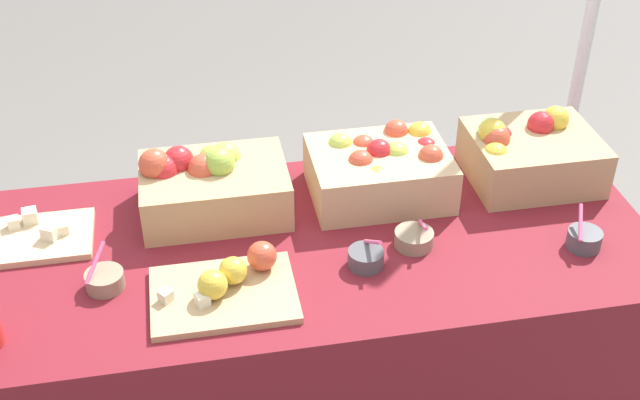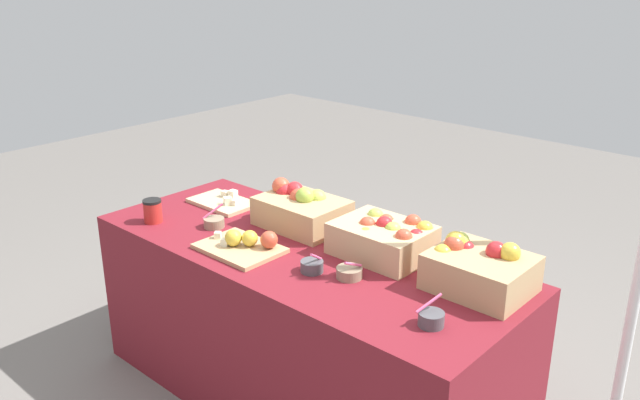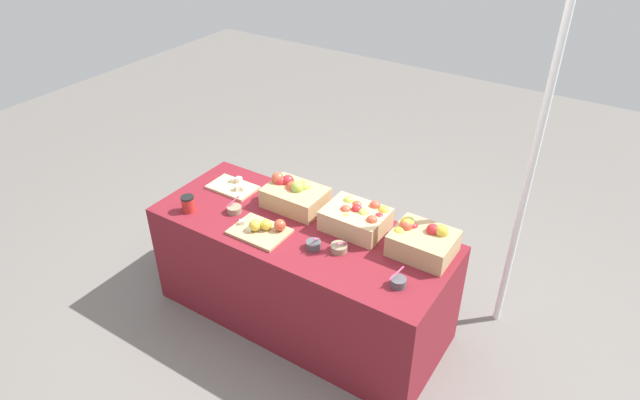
{
  "view_description": "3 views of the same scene",
  "coord_description": "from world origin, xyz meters",
  "px_view_note": "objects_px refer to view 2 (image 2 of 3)",
  "views": [
    {
      "loc": [
        -0.22,
        -1.66,
        2.03
      ],
      "look_at": [
        0.09,
        0.01,
        0.86
      ],
      "focal_mm": 46.39,
      "sensor_mm": 36.0,
      "label": 1
    },
    {
      "loc": [
        1.74,
        -1.81,
        1.88
      ],
      "look_at": [
        0.14,
        -0.04,
        1.0
      ],
      "focal_mm": 37.3,
      "sensor_mm": 36.0,
      "label": 2
    },
    {
      "loc": [
        1.61,
        -2.27,
        2.73
      ],
      "look_at": [
        0.16,
        -0.03,
        1.01
      ],
      "focal_mm": 31.29,
      "sensor_mm": 36.0,
      "label": 3
    }
  ],
  "objects_px": {
    "apple_crate_middle": "(384,238)",
    "sample_bowl_extra": "(431,319)",
    "sample_bowl_mid": "(214,222)",
    "sample_bowl_near": "(349,272)",
    "cutting_board_back": "(223,202)",
    "apple_crate_left": "(478,268)",
    "cutting_board_front": "(244,244)",
    "sample_bowl_far": "(312,266)",
    "apple_crate_right": "(301,209)",
    "coffee_cup": "(153,211)"
  },
  "relations": [
    {
      "from": "apple_crate_middle",
      "to": "sample_bowl_mid",
      "type": "height_order",
      "value": "apple_crate_middle"
    },
    {
      "from": "apple_crate_left",
      "to": "cutting_board_back",
      "type": "relative_size",
      "value": 1.08
    },
    {
      "from": "cutting_board_back",
      "to": "sample_bowl_near",
      "type": "height_order",
      "value": "sample_bowl_near"
    },
    {
      "from": "sample_bowl_extra",
      "to": "cutting_board_back",
      "type": "bearing_deg",
      "value": 168.49
    },
    {
      "from": "cutting_board_back",
      "to": "sample_bowl_near",
      "type": "bearing_deg",
      "value": -11.48
    },
    {
      "from": "apple_crate_right",
      "to": "cutting_board_back",
      "type": "xyz_separation_m",
      "value": [
        -0.47,
        -0.06,
        -0.07
      ]
    },
    {
      "from": "cutting_board_back",
      "to": "sample_bowl_far",
      "type": "relative_size",
      "value": 3.38
    },
    {
      "from": "sample_bowl_near",
      "to": "sample_bowl_mid",
      "type": "distance_m",
      "value": 0.77
    },
    {
      "from": "sample_bowl_mid",
      "to": "apple_crate_left",
      "type": "bearing_deg",
      "value": 13.11
    },
    {
      "from": "apple_crate_middle",
      "to": "sample_bowl_near",
      "type": "relative_size",
      "value": 3.76
    },
    {
      "from": "apple_crate_right",
      "to": "cutting_board_front",
      "type": "relative_size",
      "value": 1.13
    },
    {
      "from": "cutting_board_back",
      "to": "sample_bowl_extra",
      "type": "xyz_separation_m",
      "value": [
        1.38,
        -0.28,
        0.01
      ]
    },
    {
      "from": "cutting_board_back",
      "to": "apple_crate_middle",
      "type": "bearing_deg",
      "value": 3.32
    },
    {
      "from": "apple_crate_middle",
      "to": "sample_bowl_mid",
      "type": "bearing_deg",
      "value": -159.84
    },
    {
      "from": "cutting_board_front",
      "to": "coffee_cup",
      "type": "relative_size",
      "value": 3.18
    },
    {
      "from": "sample_bowl_near",
      "to": "cutting_board_front",
      "type": "bearing_deg",
      "value": -168.23
    },
    {
      "from": "cutting_board_back",
      "to": "apple_crate_left",
      "type": "bearing_deg",
      "value": 2.25
    },
    {
      "from": "cutting_board_back",
      "to": "sample_bowl_extra",
      "type": "relative_size",
      "value": 3.19
    },
    {
      "from": "sample_bowl_extra",
      "to": "apple_crate_left",
      "type": "bearing_deg",
      "value": 93.92
    },
    {
      "from": "sample_bowl_near",
      "to": "sample_bowl_far",
      "type": "height_order",
      "value": "sample_bowl_far"
    },
    {
      "from": "apple_crate_left",
      "to": "apple_crate_middle",
      "type": "xyz_separation_m",
      "value": [
        -0.42,
        0.0,
        -0.01
      ]
    },
    {
      "from": "apple_crate_middle",
      "to": "cutting_board_back",
      "type": "xyz_separation_m",
      "value": [
        -0.93,
        -0.05,
        -0.06
      ]
    },
    {
      "from": "apple_crate_left",
      "to": "cutting_board_front",
      "type": "height_order",
      "value": "apple_crate_left"
    },
    {
      "from": "sample_bowl_near",
      "to": "coffee_cup",
      "type": "distance_m",
      "value": 1.03
    },
    {
      "from": "cutting_board_back",
      "to": "sample_bowl_mid",
      "type": "distance_m",
      "value": 0.29
    },
    {
      "from": "apple_crate_middle",
      "to": "sample_bowl_extra",
      "type": "distance_m",
      "value": 0.56
    },
    {
      "from": "apple_crate_left",
      "to": "apple_crate_middle",
      "type": "relative_size",
      "value": 0.93
    },
    {
      "from": "cutting_board_back",
      "to": "sample_bowl_extra",
      "type": "height_order",
      "value": "sample_bowl_extra"
    },
    {
      "from": "apple_crate_middle",
      "to": "cutting_board_front",
      "type": "distance_m",
      "value": 0.57
    },
    {
      "from": "apple_crate_right",
      "to": "apple_crate_left",
      "type": "bearing_deg",
      "value": -0.44
    },
    {
      "from": "apple_crate_right",
      "to": "cutting_board_front",
      "type": "distance_m",
      "value": 0.36
    },
    {
      "from": "apple_crate_middle",
      "to": "sample_bowl_far",
      "type": "distance_m",
      "value": 0.33
    },
    {
      "from": "cutting_board_front",
      "to": "coffee_cup",
      "type": "height_order",
      "value": "coffee_cup"
    },
    {
      "from": "apple_crate_left",
      "to": "sample_bowl_mid",
      "type": "height_order",
      "value": "apple_crate_left"
    },
    {
      "from": "apple_crate_right",
      "to": "coffee_cup",
      "type": "xyz_separation_m",
      "value": [
        -0.53,
        -0.42,
        -0.03
      ]
    },
    {
      "from": "apple_crate_middle",
      "to": "cutting_board_front",
      "type": "xyz_separation_m",
      "value": [
        -0.45,
        -0.35,
        -0.05
      ]
    },
    {
      "from": "apple_crate_middle",
      "to": "cutting_board_back",
      "type": "height_order",
      "value": "apple_crate_middle"
    },
    {
      "from": "apple_crate_left",
      "to": "apple_crate_middle",
      "type": "distance_m",
      "value": 0.42
    },
    {
      "from": "sample_bowl_far",
      "to": "apple_crate_middle",
      "type": "bearing_deg",
      "value": 69.87
    },
    {
      "from": "cutting_board_front",
      "to": "sample_bowl_mid",
      "type": "distance_m",
      "value": 0.3
    },
    {
      "from": "cutting_board_back",
      "to": "sample_bowl_mid",
      "type": "bearing_deg",
      "value": -48.22
    },
    {
      "from": "apple_crate_middle",
      "to": "apple_crate_right",
      "type": "xyz_separation_m",
      "value": [
        -0.46,
        0.01,
        0.0
      ]
    },
    {
      "from": "coffee_cup",
      "to": "apple_crate_left",
      "type": "bearing_deg",
      "value": 16.39
    },
    {
      "from": "sample_bowl_mid",
      "to": "sample_bowl_near",
      "type": "bearing_deg",
      "value": 1.68
    },
    {
      "from": "apple_crate_left",
      "to": "sample_bowl_extra",
      "type": "bearing_deg",
      "value": -86.08
    },
    {
      "from": "apple_crate_middle",
      "to": "sample_bowl_mid",
      "type": "xyz_separation_m",
      "value": [
        -0.74,
        -0.27,
        -0.05
      ]
    },
    {
      "from": "cutting_board_front",
      "to": "sample_bowl_near",
      "type": "relative_size",
      "value": 3.41
    },
    {
      "from": "sample_bowl_extra",
      "to": "coffee_cup",
      "type": "bearing_deg",
      "value": -176.72
    },
    {
      "from": "sample_bowl_mid",
      "to": "sample_bowl_extra",
      "type": "height_order",
      "value": "sample_bowl_mid"
    },
    {
      "from": "apple_crate_right",
      "to": "sample_bowl_extra",
      "type": "bearing_deg",
      "value": -20.54
    }
  ]
}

